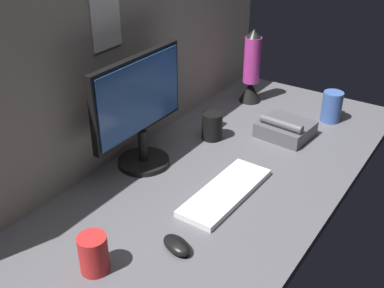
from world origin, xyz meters
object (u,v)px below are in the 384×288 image
Objects in this scene: mug_black_travel at (212,126)px; lava_lamp at (251,72)px; mouse at (177,245)px; desk_phone at (285,129)px; keyboard at (226,192)px; monitor at (139,107)px; mug_ceramic_blue at (332,106)px; mug_red_plastic at (94,254)px.

mug_black_travel is 0.32× the size of lava_lamp.
lava_lamp reaches higher than mouse.
desk_phone is at bearing 20.10° from mouse.
monitor is at bearing 91.21° from keyboard.
mug_ceramic_blue reaches higher than mouse.
mug_ceramic_blue reaches higher than keyboard.
monitor reaches higher than mug_black_travel.
mug_ceramic_blue is 1.20× the size of mug_black_travel.
mug_red_plastic is (-47.12, -22.79, -16.36)cm from monitor.
monitor is 3.97× the size of mug_red_plastic.
monitor is 4.01× the size of mug_black_travel.
mug_ceramic_blue is 118.46cm from mug_red_plastic.
lava_lamp is (-0.78, 36.96, 7.37)cm from mug_ceramic_blue.
desk_phone is (93.41, -10.36, -2.09)cm from mug_red_plastic.
keyboard is 75.43cm from lava_lamp.
keyboard is at bearing -179.07° from desk_phone.
lava_lamp is at bearing 23.45° from keyboard.
monitor is at bearing 160.04° from mug_black_travel.
mug_ceramic_blue is 0.62× the size of desk_phone.
mug_black_travel is (76.37, 12.17, -0.05)cm from mug_red_plastic.
mouse is 99.56cm from mug_ceramic_blue.
mug_black_travel reaches higher than desk_phone.
monitor is at bearing 174.88° from lava_lamp.
mug_black_travel is at bearing 9.06° from mug_red_plastic.
mug_red_plastic is at bearing -154.19° from monitor.
mug_red_plastic is 0.52× the size of desk_phone.
desk_phone is at bearing 156.84° from mug_ceramic_blue.
mug_black_travel is at bearing 127.10° from desk_phone.
mouse is at bearing -36.76° from mug_red_plastic.
keyboard is at bearing -90.32° from monitor.
mug_ceramic_blue is at bearing -5.99° from keyboard.
keyboard is 3.50× the size of mug_red_plastic.
mouse is at bearing -129.54° from monitor.
keyboard is 37.77cm from mug_black_travel.
lava_lamp reaches higher than desk_phone.
desk_phone is (-23.29, 9.96, -3.12)cm from mug_ceramic_blue.
lava_lamp is 1.60× the size of desk_phone.
lava_lamp is at bearing 8.16° from mug_red_plastic.
lava_lamp reaches higher than mug_black_travel.
desk_phone is (46.29, -33.15, -18.45)cm from monitor.
mug_black_travel is 0.51× the size of desk_phone.
mug_ceramic_blue is 37.69cm from lava_lamp.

